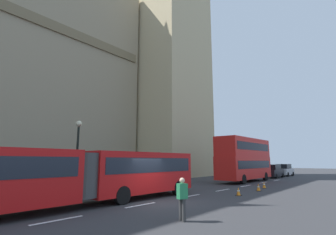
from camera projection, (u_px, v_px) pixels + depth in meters
The scene contains 11 objects.
ground_plane at pixel (156, 202), 14.53m from camera, with size 160.00×160.00×0.00m, color #333335.
lane_centre_marking at pixel (190, 196), 17.05m from camera, with size 39.00×0.16×0.01m.
articulated_bus at pixel (79, 173), 13.19m from camera, with size 16.87×2.54×2.90m.
double_decker_bus at pixel (244, 158), 29.15m from camera, with size 9.94×2.54×4.90m.
sedan_lead at pixel (273, 171), 35.48m from camera, with size 4.40×1.86×1.85m.
sedan_trailing at pixel (284, 170), 39.74m from camera, with size 4.40×1.86×1.85m.
traffic_cone_west at pixel (238, 191), 17.33m from camera, with size 0.36×0.36×0.58m.
traffic_cone_middle at pixel (258, 187), 19.97m from camera, with size 0.36×0.36×0.58m.
traffic_cone_east at pixel (264, 185), 22.01m from camera, with size 0.36×0.36×0.58m.
street_lamp at pixel (77, 151), 18.13m from camera, with size 0.44×0.44×5.27m.
pedestrian_near_cones at pixel (182, 197), 10.11m from camera, with size 0.45×0.35×1.69m.
Camera 1 is at (-11.13, -10.31, 2.37)m, focal length 26.92 mm.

